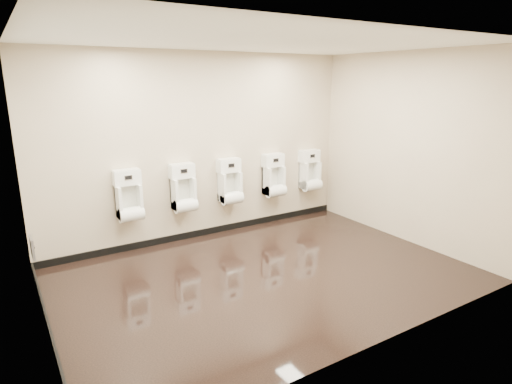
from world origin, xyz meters
TOP-DOWN VIEW (x-y plane):
  - ground at (0.00, 0.00)m, footprint 5.00×3.50m
  - ceiling at (0.00, 0.00)m, footprint 5.00×3.50m
  - back_wall at (0.00, 1.75)m, footprint 5.00×0.02m
  - front_wall at (0.00, -1.75)m, footprint 5.00×0.02m
  - left_wall at (-2.50, 0.00)m, footprint 0.02×3.50m
  - right_wall at (2.50, 0.00)m, footprint 0.02×3.50m
  - tile_overlay_left at (-2.50, 0.00)m, footprint 0.01×3.50m
  - skirting_back at (0.00, 1.74)m, footprint 5.00×0.02m
  - skirting_left at (-2.49, 0.00)m, footprint 0.02×3.50m
  - access_panel at (-2.48, 1.20)m, footprint 0.04×0.25m
  - urinal_0 at (-1.21, 1.63)m, footprint 0.38×0.28m
  - urinal_1 at (-0.40, 1.63)m, footprint 0.38×0.28m
  - urinal_2 at (0.38, 1.63)m, footprint 0.38×0.28m
  - urinal_3 at (1.21, 1.63)m, footprint 0.38×0.28m
  - urinal_4 at (1.98, 1.63)m, footprint 0.38×0.28m

SIDE VIEW (x-z plane):
  - ground at x=0.00m, z-range 0.00..0.00m
  - skirting_back at x=0.00m, z-range 0.00..0.10m
  - skirting_left at x=-2.49m, z-range 0.00..0.10m
  - access_panel at x=-2.48m, z-range 0.38..0.62m
  - urinal_0 at x=-1.21m, z-range 0.44..1.14m
  - urinal_1 at x=-0.40m, z-range 0.44..1.14m
  - urinal_2 at x=0.38m, z-range 0.44..1.14m
  - urinal_3 at x=1.21m, z-range 0.44..1.14m
  - urinal_4 at x=1.98m, z-range 0.44..1.14m
  - back_wall at x=0.00m, z-range 0.00..2.80m
  - front_wall at x=0.00m, z-range 0.00..2.80m
  - left_wall at x=-2.50m, z-range 0.00..2.80m
  - right_wall at x=2.50m, z-range 0.00..2.80m
  - tile_overlay_left at x=-2.50m, z-range 0.00..2.80m
  - ceiling at x=0.00m, z-range 2.80..2.80m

